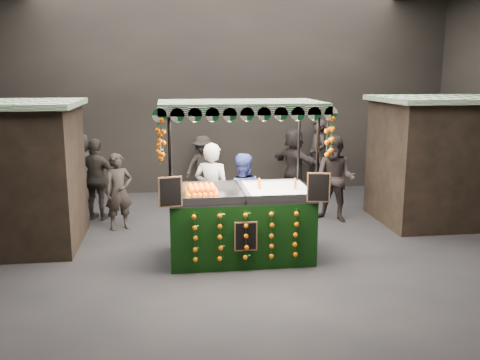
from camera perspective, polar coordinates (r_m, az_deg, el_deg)
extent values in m
plane|color=black|center=(9.31, 1.11, -7.87)|extent=(12.00, 12.00, 0.00)
cube|color=black|center=(13.75, -2.13, 9.11)|extent=(12.00, 0.10, 5.00)
cube|color=black|center=(3.96, 12.57, 2.47)|extent=(12.00, 0.10, 5.00)
cube|color=black|center=(11.84, 21.48, 1.80)|extent=(2.80, 2.00, 2.50)
cube|color=#104A21|center=(11.70, 21.95, 8.08)|extent=(3.00, 2.20, 0.10)
cube|color=black|center=(8.96, -0.01, -5.09)|extent=(2.34, 1.28, 1.06)
cube|color=#B1B3B8|center=(8.81, -0.01, -1.64)|extent=(2.34, 1.28, 0.04)
cylinder|color=black|center=(8.10, -7.41, -1.55)|extent=(0.05, 0.05, 2.55)
cylinder|color=black|center=(8.42, 8.24, -1.06)|extent=(0.05, 0.05, 2.55)
cylinder|color=black|center=(9.29, -7.49, 0.15)|extent=(0.05, 0.05, 2.55)
cylinder|color=black|center=(9.57, 6.25, 0.52)|extent=(0.05, 0.05, 2.55)
cube|color=#104A21|center=(8.59, -0.01, 8.20)|extent=(2.60, 1.54, 0.09)
cube|color=silver|center=(8.91, 4.06, -1.11)|extent=(1.04, 1.15, 0.09)
cube|color=black|center=(8.03, -7.50, -1.28)|extent=(0.36, 0.10, 0.47)
cube|color=black|center=(8.36, 8.44, -0.80)|extent=(0.36, 0.10, 0.47)
cube|color=black|center=(8.30, 0.63, -6.08)|extent=(0.36, 0.03, 0.47)
imported|color=gray|center=(9.74, -3.03, -1.34)|extent=(0.79, 0.67, 1.84)
imported|color=navy|center=(9.85, 0.16, -1.82)|extent=(0.86, 0.71, 1.63)
imported|color=#2A2522|center=(10.77, -12.91, -1.23)|extent=(0.65, 0.54, 1.53)
imported|color=black|center=(11.24, 10.19, 0.13)|extent=(1.11, 1.07, 1.80)
imported|color=#2D2824|center=(11.55, -15.13, 0.04)|extent=(1.10, 0.76, 1.73)
imported|color=black|center=(13.38, -4.00, 1.52)|extent=(1.13, 0.93, 1.52)
imported|color=black|center=(13.20, -16.77, 1.25)|extent=(0.97, 0.94, 1.68)
imported|color=#2E2725|center=(13.22, 5.84, 1.82)|extent=(1.29, 1.63, 1.73)
imported|color=#2C2523|center=(13.99, 8.31, 2.61)|extent=(0.58, 0.76, 1.88)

